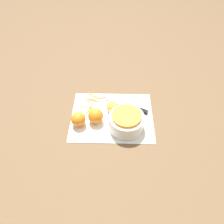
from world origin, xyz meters
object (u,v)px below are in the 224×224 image
object	(u,v)px
orange_right	(96,116)
orange_left	(78,119)
knife	(134,108)
lemon	(113,107)
bowl_speckled	(126,121)

from	to	relation	value
orange_right	orange_left	bearing A→B (deg)	15.02
knife	lemon	xyz separation A→B (m)	(0.12, 0.02, 0.02)
bowl_speckled	knife	xyz separation A→B (m)	(-0.05, -0.13, -0.04)
orange_left	orange_right	world-z (taller)	orange_right
orange_left	lemon	bearing A→B (deg)	-150.28
bowl_speckled	orange_left	bearing A→B (deg)	-2.73
knife	orange_left	world-z (taller)	orange_left
lemon	orange_left	bearing A→B (deg)	29.72
bowl_speckled	knife	world-z (taller)	bowl_speckled
orange_left	lemon	size ratio (longest dim) A/B	1.19
knife	orange_right	bearing A→B (deg)	50.99
orange_left	orange_right	distance (m)	0.09
knife	lemon	world-z (taller)	lemon
knife	lemon	distance (m)	0.12
bowl_speckled	orange_right	size ratio (longest dim) A/B	2.26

